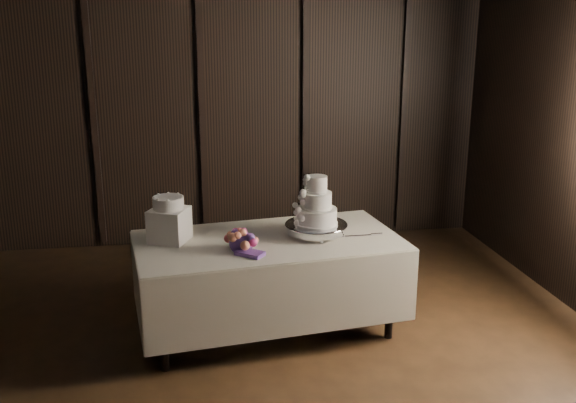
{
  "coord_description": "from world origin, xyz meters",
  "views": [
    {
      "loc": [
        -0.15,
        -3.29,
        2.36
      ],
      "look_at": [
        0.57,
        1.27,
        1.05
      ],
      "focal_mm": 40.0,
      "sensor_mm": 36.0,
      "label": 1
    }
  ],
  "objects_px": {
    "wedding_cake": "(313,206)",
    "small_cake": "(168,203)",
    "display_table": "(269,281)",
    "bouquet": "(241,241)",
    "cake_stand": "(316,230)",
    "box_pedestal": "(169,225)"
  },
  "relations": [
    {
      "from": "display_table",
      "to": "bouquet",
      "type": "height_order",
      "value": "bouquet"
    },
    {
      "from": "wedding_cake",
      "to": "box_pedestal",
      "type": "height_order",
      "value": "wedding_cake"
    },
    {
      "from": "box_pedestal",
      "to": "small_cake",
      "type": "relative_size",
      "value": 1.13
    },
    {
      "from": "small_cake",
      "to": "cake_stand",
      "type": "bearing_deg",
      "value": -2.14
    },
    {
      "from": "display_table",
      "to": "bouquet",
      "type": "xyz_separation_m",
      "value": [
        -0.22,
        -0.2,
        0.41
      ]
    },
    {
      "from": "cake_stand",
      "to": "wedding_cake",
      "type": "distance_m",
      "value": 0.2
    },
    {
      "from": "wedding_cake",
      "to": "small_cake",
      "type": "height_order",
      "value": "wedding_cake"
    },
    {
      "from": "display_table",
      "to": "small_cake",
      "type": "height_order",
      "value": "small_cake"
    },
    {
      "from": "cake_stand",
      "to": "small_cake",
      "type": "xyz_separation_m",
      "value": [
        -1.11,
        0.04,
        0.25
      ]
    },
    {
      "from": "box_pedestal",
      "to": "cake_stand",
      "type": "bearing_deg",
      "value": -2.14
    },
    {
      "from": "wedding_cake",
      "to": "small_cake",
      "type": "bearing_deg",
      "value": 156.15
    },
    {
      "from": "small_cake",
      "to": "wedding_cake",
      "type": "bearing_deg",
      "value": -3.03
    },
    {
      "from": "box_pedestal",
      "to": "small_cake",
      "type": "height_order",
      "value": "small_cake"
    },
    {
      "from": "bouquet",
      "to": "small_cake",
      "type": "height_order",
      "value": "small_cake"
    },
    {
      "from": "display_table",
      "to": "box_pedestal",
      "type": "height_order",
      "value": "box_pedestal"
    },
    {
      "from": "display_table",
      "to": "cake_stand",
      "type": "relative_size",
      "value": 4.36
    },
    {
      "from": "wedding_cake",
      "to": "display_table",
      "type": "bearing_deg",
      "value": 162.7
    },
    {
      "from": "wedding_cake",
      "to": "small_cake",
      "type": "distance_m",
      "value": 1.09
    },
    {
      "from": "cake_stand",
      "to": "box_pedestal",
      "type": "relative_size",
      "value": 1.86
    },
    {
      "from": "wedding_cake",
      "to": "small_cake",
      "type": "relative_size",
      "value": 1.64
    },
    {
      "from": "bouquet",
      "to": "small_cake",
      "type": "relative_size",
      "value": 1.8
    },
    {
      "from": "wedding_cake",
      "to": "bouquet",
      "type": "bearing_deg",
      "value": -179.17
    }
  ]
}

